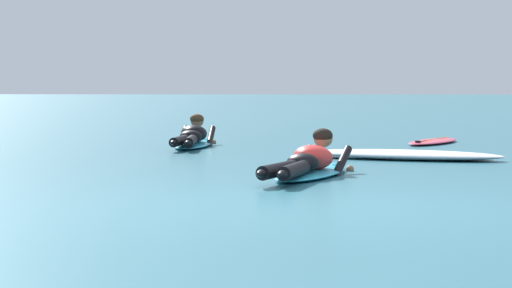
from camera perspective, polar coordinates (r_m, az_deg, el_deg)
The scene contains 5 objects.
ground_plane at distance 18.31m, azimuth 3.07°, elevation 0.35°, with size 120.00×120.00×0.00m, color #2D6B7A.
surfer_near at distance 10.77m, azimuth 2.96°, elevation -1.10°, with size 1.07×2.40×0.55m.
surfer_far at distance 15.72m, azimuth -3.53°, elevation 0.34°, with size 0.56×2.54×0.55m.
drifting_surfboard at distance 16.81m, azimuth 9.75°, elevation 0.14°, with size 1.25×1.88×0.16m.
whitewater_mid_right at distance 13.40m, azimuth 8.12°, elevation -0.60°, with size 2.71×1.53×0.12m.
Camera 1 is at (-0.04, -8.28, 1.00)m, focal length 72.27 mm.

